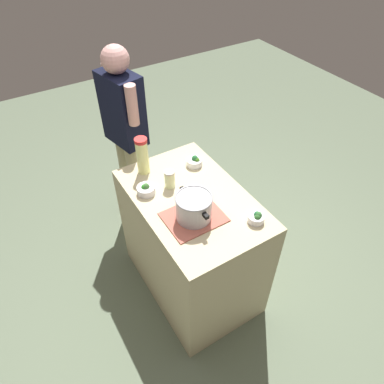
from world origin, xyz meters
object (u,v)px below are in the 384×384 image
Objects in this scene: cooking_pot at (194,207)px; lemonade_pitcher at (142,156)px; broccoli_bowl_back at (257,218)px; mason_jar at (170,179)px; person_cook at (127,137)px; broccoli_bowl_center at (146,189)px; broccoli_bowl_front at (195,162)px.

lemonade_pitcher is at bearing 6.42° from cooking_pot.
cooking_pot reaches higher than broccoli_bowl_back.
mason_jar is at bearing -2.78° from cooking_pot.
cooking_pot is at bearing 178.46° from person_cook.
broccoli_bowl_back is 0.06× the size of person_cook.
person_cook reaches higher than broccoli_bowl_center.
cooking_pot is 2.43× the size of broccoli_bowl_center.
broccoli_bowl_front is 0.69m from person_cook.
person_cook is at bearing -13.62° from broccoli_bowl_center.
broccoli_bowl_center is at bearing 100.90° from broccoli_bowl_front.
broccoli_bowl_front is 0.43m from broccoli_bowl_center.
broccoli_bowl_front reaches higher than broccoli_bowl_center.
lemonade_pitcher is 0.17× the size of person_cook.
broccoli_bowl_front is at bearing 2.43° from broccoli_bowl_back.
mason_jar is 0.17m from broccoli_bowl_center.
broccoli_bowl_back is (-0.65, -0.03, 0.00)m from broccoli_bowl_front.
lemonade_pitcher is 2.15× the size of mason_jar.
lemonade_pitcher is 2.70× the size of broccoli_bowl_back.
cooking_pot is 0.18× the size of person_cook.
person_cook reaches higher than cooking_pot.
broccoli_bowl_back is at bearing -168.07° from person_cook.
lemonade_pitcher is 0.86m from broccoli_bowl_back.
person_cook reaches higher than mason_jar.
lemonade_pitcher is 0.37m from broccoli_bowl_front.
person_cook is at bearing 11.93° from broccoli_bowl_back.
broccoli_bowl_center is at bearing 157.57° from lemonade_pitcher.
broccoli_bowl_front is 0.65m from broccoli_bowl_back.
lemonade_pitcher is at bearing 170.05° from person_cook.
lemonade_pitcher is 0.56m from person_cook.
lemonade_pitcher is at bearing 69.92° from broccoli_bowl_front.
lemonade_pitcher is at bearing -22.43° from broccoli_bowl_center.
broccoli_bowl_center is at bearing 81.22° from mason_jar.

